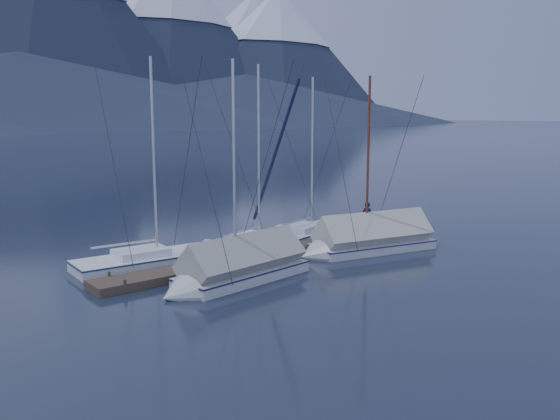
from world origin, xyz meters
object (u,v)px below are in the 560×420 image
at_px(sailboat_covered_far, 233,271).
at_px(person, 367,217).
at_px(sailboat_covered_near, 363,242).
at_px(sailboat_open_mid, 265,243).
at_px(sailboat_open_left, 168,259).
at_px(sailboat_open_right, 316,232).

distance_m(sailboat_covered_far, person, 10.53).
bearing_deg(sailboat_covered_near, sailboat_open_mid, 125.62).
xyz_separation_m(sailboat_open_left, person, (10.63, -2.19, 0.98)).
relative_size(sailboat_open_right, person, 5.69).
bearing_deg(sailboat_open_left, person, -11.62).
bearing_deg(sailboat_open_left, sailboat_covered_far, -85.14).
distance_m(sailboat_open_left, sailboat_open_right, 9.28).
xyz_separation_m(sailboat_open_mid, person, (5.24, -2.09, 0.98)).
height_order(sailboat_covered_near, sailboat_covered_far, sailboat_covered_far).
bearing_deg(sailboat_open_mid, sailboat_covered_near, -54.38).
bearing_deg(person, sailboat_covered_far, 91.12).
xyz_separation_m(sailboat_open_left, sailboat_open_right, (9.27, 0.29, -0.01)).
relative_size(sailboat_covered_far, person, 5.78).
height_order(sailboat_open_right, sailboat_covered_near, sailboat_open_right).
xyz_separation_m(sailboat_covered_far, person, (10.25, 2.29, 0.69)).
distance_m(sailboat_open_left, sailboat_covered_near, 9.24).
distance_m(sailboat_open_left, person, 10.90).
xyz_separation_m(sailboat_covered_near, person, (2.36, 1.93, 0.70)).
bearing_deg(sailboat_covered_near, person, 39.18).
distance_m(sailboat_open_mid, sailboat_covered_near, 4.94).
height_order(sailboat_open_left, sailboat_covered_far, sailboat_open_left).
bearing_deg(sailboat_covered_near, sailboat_open_left, 153.55).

